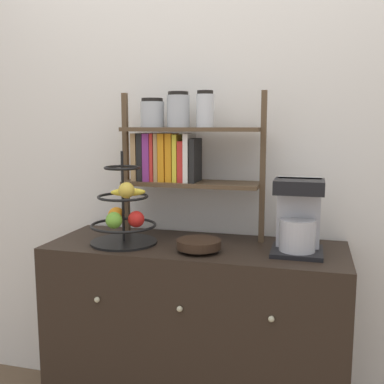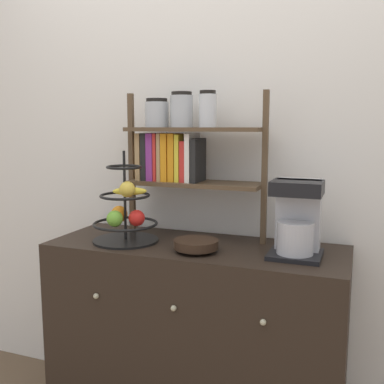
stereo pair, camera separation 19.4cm
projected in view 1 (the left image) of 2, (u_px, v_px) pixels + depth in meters
wall_back at (210, 148)px, 2.18m from camera, size 7.00×0.05×2.60m
sideboard at (195, 340)px, 2.04m from camera, size 1.30×0.50×0.89m
coffee_maker at (298, 217)px, 1.83m from camera, size 0.21×0.21×0.31m
fruit_stand at (123, 215)px, 1.97m from camera, size 0.29×0.29×0.41m
wooden_bowl at (199, 244)px, 1.86m from camera, size 0.19×0.19×0.05m
shelf_hutch at (176, 146)px, 2.06m from camera, size 0.67×0.20×0.67m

